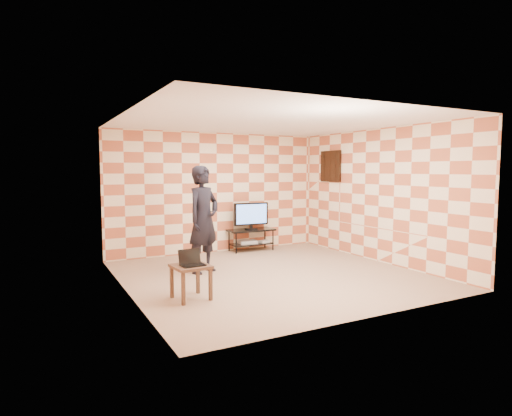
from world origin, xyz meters
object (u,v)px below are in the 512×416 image
Objects in this scene: tv_stand at (251,235)px; side_table at (191,271)px; person at (204,219)px; tv at (251,215)px.

tv_stand is 1.98× the size of side_table.
person reaches higher than side_table.
tv is 2.25m from person.
side_table is at bearing -130.36° from tv.
side_table is (-2.48, -2.92, 0.04)m from tv_stand.
tv reaches higher than tv_stand.
tv_stand is 0.55× the size of person.
person is (-1.72, -1.46, 0.60)m from tv_stand.
person is at bearing -139.78° from tv.
tv is at bearing 49.64° from side_table.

